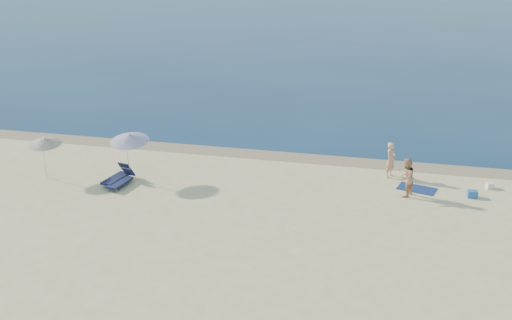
{
  "coord_description": "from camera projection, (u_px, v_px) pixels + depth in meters",
  "views": [
    {
      "loc": [
        2.92,
        -11.41,
        11.93
      ],
      "look_at": [
        -3.28,
        16.0,
        1.0
      ],
      "focal_mm": 45.0,
      "sensor_mm": 36.0,
      "label": 1
    }
  ],
  "objects": [
    {
      "name": "white_bag",
      "position": [
        490.0,
        185.0,
        29.53
      ],
      "size": [
        0.39,
        0.37,
        0.27
      ],
      "primitive_type": "cube",
      "rotation": [
        0.0,
        0.0,
        0.42
      ],
      "color": "white",
      "rests_on": "ground"
    },
    {
      "name": "wet_sand_strip",
      "position": [
        333.0,
        160.0,
        32.93
      ],
      "size": [
        240.0,
        1.6,
        0.0
      ],
      "primitive_type": "cube",
      "color": "#847254",
      "rests_on": "ground"
    },
    {
      "name": "person_left",
      "position": [
        391.0,
        160.0,
        30.53
      ],
      "size": [
        0.66,
        0.76,
        1.74
      ],
      "primitive_type": "imported",
      "rotation": [
        0.0,
        0.0,
        1.08
      ],
      "color": "tan",
      "rests_on": "ground"
    },
    {
      "name": "blue_cooler",
      "position": [
        472.0,
        194.0,
        28.58
      ],
      "size": [
        0.48,
        0.37,
        0.31
      ],
      "primitive_type": "cube",
      "rotation": [
        0.0,
        0.0,
        0.14
      ],
      "color": "#1F5DA8",
      "rests_on": "ground"
    },
    {
      "name": "beach_towel",
      "position": [
        417.0,
        189.0,
        29.47
      ],
      "size": [
        1.88,
        1.36,
        0.03
      ],
      "primitive_type": "cube",
      "rotation": [
        0.0,
        0.0,
        -0.27
      ],
      "color": "#0F204F",
      "rests_on": "ground"
    },
    {
      "name": "person_right",
      "position": [
        406.0,
        177.0,
        28.46
      ],
      "size": [
        0.97,
        1.07,
        1.78
      ],
      "primitive_type": "imported",
      "rotation": [
        0.0,
        0.0,
        -1.99
      ],
      "color": "tan",
      "rests_on": "ground"
    },
    {
      "name": "lounger_left",
      "position": [
        117.0,
        176.0,
        30.14
      ],
      "size": [
        0.93,
        1.85,
        0.78
      ],
      "rotation": [
        0.0,
        0.0,
        -0.21
      ],
      "color": "#141A38",
      "rests_on": "ground"
    },
    {
      "name": "umbrella_far",
      "position": [
        44.0,
        141.0,
        30.13
      ],
      "size": [
        1.89,
        1.9,
        2.12
      ],
      "rotation": [
        0.0,
        0.0,
        0.22
      ],
      "color": "silver",
      "rests_on": "ground"
    },
    {
      "name": "lounger_right",
      "position": [
        121.0,
        181.0,
        29.73
      ],
      "size": [
        0.84,
        1.72,
        0.73
      ],
      "rotation": [
        0.0,
        0.0,
        -0.19
      ],
      "color": "#161D3D",
      "rests_on": "ground"
    },
    {
      "name": "umbrella_near",
      "position": [
        129.0,
        138.0,
        29.86
      ],
      "size": [
        1.85,
        1.87,
        2.41
      ],
      "rotation": [
        0.0,
        0.0,
        0.0
      ],
      "color": "silver",
      "rests_on": "ground"
    }
  ]
}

